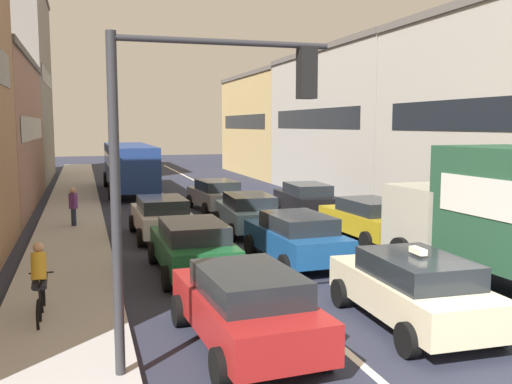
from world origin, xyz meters
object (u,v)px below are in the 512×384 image
object	(u,v)px
coupe_centre_lane_fourth	(216,195)
hatchback_centre_lane_third	(248,212)
sedan_left_lane_third	(162,216)
pedestrian_near_kerb	(73,205)
taxi_centre_lane_front	(413,288)
cyclist_on_sidewalk	(40,284)
sedan_right_lane_behind_truck	(369,218)
traffic_light_pole	(195,143)
bus_mid_queue_primary	(129,164)
wagon_left_lane_second	(193,246)
wagon_right_lane_far	(306,199)
sedan_left_lane_front	(246,305)
sedan_centre_lane_second	(296,237)

from	to	relation	value
coupe_centre_lane_fourth	hatchback_centre_lane_third	bearing A→B (deg)	175.79
sedan_left_lane_third	pedestrian_near_kerb	size ratio (longest dim) A/B	2.60
taxi_centre_lane_front	cyclist_on_sidewalk	bearing A→B (deg)	73.96
sedan_left_lane_third	sedan_right_lane_behind_truck	size ratio (longest dim) A/B	0.99
traffic_light_pole	bus_mid_queue_primary	world-z (taller)	traffic_light_pole
traffic_light_pole	wagon_left_lane_second	size ratio (longest dim) A/B	1.28
traffic_light_pole	pedestrian_near_kerb	xyz separation A→B (m)	(-2.15, 14.38, -2.87)
traffic_light_pole	sedan_right_lane_behind_truck	world-z (taller)	traffic_light_pole
coupe_centre_lane_fourth	sedan_right_lane_behind_truck	bearing A→B (deg)	-160.19
wagon_right_lane_far	pedestrian_near_kerb	size ratio (longest dim) A/B	2.63
wagon_right_lane_far	sedan_right_lane_behind_truck	bearing A→B (deg)	-176.71
traffic_light_pole	cyclist_on_sidewalk	size ratio (longest dim) A/B	3.18
hatchback_centre_lane_third	taxi_centre_lane_front	bearing A→B (deg)	-175.10
hatchback_centre_lane_third	wagon_right_lane_far	world-z (taller)	same
wagon_left_lane_second	hatchback_centre_lane_third	size ratio (longest dim) A/B	0.98
sedan_left_lane_front	cyclist_on_sidewalk	world-z (taller)	cyclist_on_sidewalk
wagon_left_lane_second	wagon_right_lane_far	distance (m)	10.82
hatchback_centre_lane_third	coupe_centre_lane_fourth	world-z (taller)	same
taxi_centre_lane_front	cyclist_on_sidewalk	xyz separation A→B (m)	(-7.29, 2.31, 0.05)
taxi_centre_lane_front	sedan_centre_lane_second	bearing A→B (deg)	5.30
hatchback_centre_lane_third	bus_mid_queue_primary	world-z (taller)	bus_mid_queue_primary
sedan_left_lane_front	bus_mid_queue_primary	distance (m)	25.31
sedan_left_lane_front	coupe_centre_lane_fourth	distance (m)	16.80
bus_mid_queue_primary	coupe_centre_lane_fourth	bearing A→B (deg)	-159.11
pedestrian_near_kerb	wagon_left_lane_second	bearing A→B (deg)	99.65
wagon_left_lane_second	pedestrian_near_kerb	size ratio (longest dim) A/B	2.60
sedan_right_lane_behind_truck	wagon_right_lane_far	size ratio (longest dim) A/B	1.00
sedan_left_lane_front	cyclist_on_sidewalk	distance (m)	4.42
wagon_left_lane_second	pedestrian_near_kerb	xyz separation A→B (m)	(-3.24, 8.16, 0.15)
wagon_right_lane_far	hatchback_centre_lane_third	bearing A→B (deg)	132.74
wagon_left_lane_second	sedan_right_lane_behind_truck	bearing A→B (deg)	-68.63
sedan_right_lane_behind_truck	sedan_left_lane_third	bearing A→B (deg)	66.03
wagon_right_lane_far	sedan_left_lane_front	bearing A→B (deg)	156.39
sedan_centre_lane_second	sedan_left_lane_third	bearing A→B (deg)	30.71
taxi_centre_lane_front	sedan_centre_lane_second	world-z (taller)	taxi_centre_lane_front
sedan_left_lane_front	wagon_left_lane_second	bearing A→B (deg)	-3.59
sedan_centre_lane_second	cyclist_on_sidewalk	xyz separation A→B (m)	(-6.91, -3.37, 0.05)
sedan_right_lane_behind_truck	cyclist_on_sidewalk	xyz separation A→B (m)	(-10.59, -5.74, 0.05)
sedan_left_lane_third	wagon_right_lane_far	distance (m)	7.54
wagon_right_lane_far	cyclist_on_sidewalk	size ratio (longest dim) A/B	2.53
sedan_right_lane_behind_truck	taxi_centre_lane_front	bearing A→B (deg)	154.74
traffic_light_pole	bus_mid_queue_primary	distance (m)	26.21
sedan_left_lane_front	pedestrian_near_kerb	xyz separation A→B (m)	(-3.22, 13.56, 0.15)
sedan_left_lane_third	taxi_centre_lane_front	bearing A→B (deg)	-161.79
traffic_light_pole	sedan_left_lane_third	world-z (taller)	traffic_light_pole
cyclist_on_sidewalk	sedan_centre_lane_second	bearing A→B (deg)	-63.47
traffic_light_pole	wagon_left_lane_second	xyz separation A→B (m)	(1.09, 6.23, -3.02)
taxi_centre_lane_front	sedan_right_lane_behind_truck	xyz separation A→B (m)	(3.30, 8.05, -0.00)
cyclist_on_sidewalk	traffic_light_pole	bearing A→B (deg)	-139.86
traffic_light_pole	wagon_left_lane_second	bearing A→B (deg)	80.03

